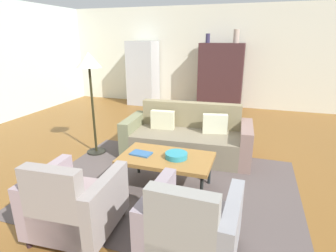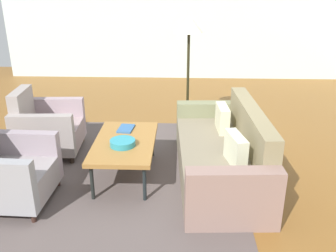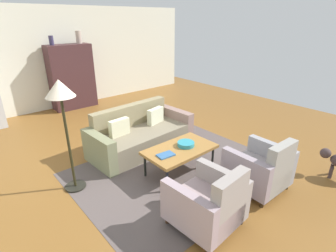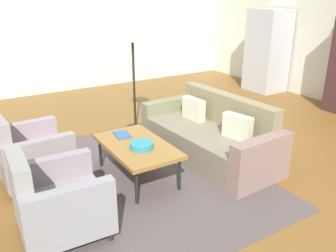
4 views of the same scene
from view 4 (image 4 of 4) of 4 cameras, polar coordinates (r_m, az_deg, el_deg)
The scene contains 11 objects.
ground_plane at distance 5.04m, azimuth 2.10°, elevation -5.07°, with size 10.80×10.80×0.00m, color brown.
wall_left at distance 8.67m, azimuth -15.08°, elevation 14.90°, with size 0.12×8.36×2.80m, color silver.
area_rug at distance 4.56m, azimuth -4.34°, elevation -7.99°, with size 3.40×2.60×0.01m, color #554A48.
couch at distance 5.01m, azimuth 7.15°, elevation -1.77°, with size 2.15×1.01×0.86m.
coffee_table at distance 4.36m, azimuth -5.07°, elevation -3.39°, with size 1.20×0.70×0.46m.
armchair_left at distance 4.60m, azimuth -21.63°, elevation -4.54°, with size 0.85×0.85×0.88m.
armchair_right at distance 3.55m, azimuth -17.79°, elevation -11.80°, with size 0.83×0.83×0.88m.
fruit_bowl at distance 4.22m, azimuth -4.27°, elevation -3.13°, with size 0.29×0.29×0.07m, color teal.
book_stack at distance 4.61m, azimuth -7.39°, elevation -1.41°, with size 0.29×0.20×0.02m.
refrigerator at distance 8.62m, azimuth 15.73°, elevation 11.62°, with size 0.80×0.73×1.85m.
floor_lamp at distance 5.75m, azimuth -5.74°, elevation 13.21°, with size 0.40×0.40×1.72m.
Camera 4 is at (3.75, -2.53, 2.21)m, focal length 37.74 mm.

